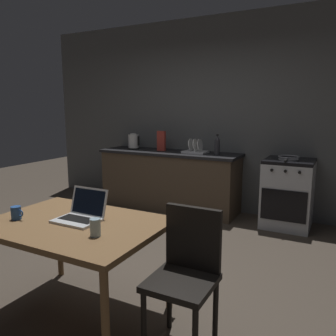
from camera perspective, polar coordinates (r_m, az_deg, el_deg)
The scene contains 14 objects.
ground_plane at distance 3.46m, azimuth -7.25°, elevation -16.29°, with size 12.00×12.00×0.00m, color #473D33.
back_wall at distance 5.07m, azimuth 10.55°, elevation 8.62°, with size 6.40×0.10×2.83m, color #56595A.
kitchen_counter at distance 5.17m, azimuth 0.22°, elevation -2.03°, with size 2.16×0.64×0.89m.
stove_oven at distance 4.66m, azimuth 19.52°, elevation -4.03°, with size 0.60×0.62×0.89m.
dining_table at distance 2.58m, azimuth -15.46°, elevation -10.20°, with size 1.26×0.90×0.73m.
chair at distance 2.25m, azimuth 3.10°, elevation -16.57°, with size 0.40×0.40×0.91m.
laptop at distance 2.57m, azimuth -14.50°, elevation -7.56°, with size 0.32×0.28×0.22m.
electric_kettle at distance 5.41m, azimuth -5.84°, elevation 4.44°, with size 0.19×0.17×0.25m.
bottle at distance 4.73m, azimuth 8.29°, elevation 3.81°, with size 0.08×0.08×0.29m.
frying_pan at distance 4.55m, azimuth 19.66°, elevation 1.64°, with size 0.26×0.43×0.05m.
coffee_mug at distance 2.74m, azimuth -24.20°, elevation -6.92°, with size 0.11×0.07×0.10m.
drinking_glass at distance 2.24m, azimuth -12.16°, elevation -9.77°, with size 0.07×0.07×0.12m.
cereal_box at distance 5.17m, azimuth -1.13°, elevation 4.59°, with size 0.13×0.05×0.30m.
dish_rack at distance 4.91m, azimuth 4.64°, elevation 3.06°, with size 0.34×0.26×0.21m.
Camera 1 is at (1.80, -2.53, 1.54)m, focal length 36.16 mm.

